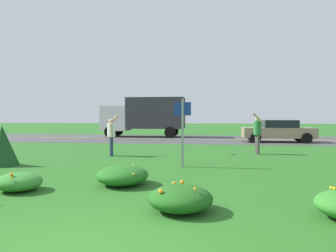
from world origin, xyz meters
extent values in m
plane|color=#26601E|center=(0.00, 9.86, 0.00)|extent=(120.00, 120.00, 0.00)
cube|color=#424244|center=(0.00, 19.72, 0.00)|extent=(120.00, 8.71, 0.01)
cube|color=yellow|center=(0.00, 19.72, 0.01)|extent=(120.00, 0.16, 0.00)
ellipsoid|color=#1E5619|center=(1.10, 2.08, 0.23)|extent=(1.17, 1.12, 0.47)
sphere|color=orange|center=(1.37, 1.82, 0.47)|extent=(0.05, 0.05, 0.05)
sphere|color=orange|center=(0.79, 1.78, 0.43)|extent=(0.08, 0.08, 0.08)
sphere|color=orange|center=(0.94, 2.51, 0.41)|extent=(0.07, 0.07, 0.07)
sphere|color=orange|center=(1.09, 2.59, 0.42)|extent=(0.08, 0.08, 0.08)
sphere|color=yellow|center=(3.79, 2.46, 0.42)|extent=(0.06, 0.06, 0.06)
sphere|color=yellow|center=(3.69, 2.06, 0.50)|extent=(0.05, 0.05, 0.05)
ellipsoid|color=#337F2D|center=(-2.69, 3.12, 0.21)|extent=(1.05, 0.97, 0.42)
sphere|color=orange|center=(-2.77, 2.91, 0.32)|extent=(0.07, 0.07, 0.07)
sphere|color=orange|center=(-2.44, 3.18, 0.31)|extent=(0.07, 0.07, 0.07)
sphere|color=orange|center=(-2.59, 2.71, 0.38)|extent=(0.05, 0.05, 0.05)
sphere|color=orange|center=(-2.69, 2.86, 0.43)|extent=(0.07, 0.07, 0.07)
sphere|color=orange|center=(-2.63, 2.85, 0.26)|extent=(0.08, 0.08, 0.08)
ellipsoid|color=#23661E|center=(-0.52, 4.03, 0.24)|extent=(1.28, 1.34, 0.48)
sphere|color=yellow|center=(-0.44, 3.58, 0.36)|extent=(0.09, 0.09, 0.09)
sphere|color=yellow|center=(-0.36, 4.48, 0.40)|extent=(0.09, 0.09, 0.09)
sphere|color=yellow|center=(-0.13, 3.59, 0.36)|extent=(0.05, 0.05, 0.05)
sphere|color=yellow|center=(-0.66, 3.84, 0.31)|extent=(0.06, 0.06, 0.06)
cube|color=#93969B|center=(0.73, 6.98, 1.15)|extent=(0.07, 0.10, 2.30)
cube|color=navy|center=(0.73, 6.95, 1.95)|extent=(0.56, 0.03, 0.44)
cone|color=#19471E|center=(-5.43, 6.40, 0.69)|extent=(1.09, 1.09, 1.38)
cylinder|color=silver|center=(-2.53, 9.46, 1.10)|extent=(0.34, 0.34, 0.58)
sphere|color=tan|center=(-2.53, 9.46, 1.49)|extent=(0.21, 0.21, 0.21)
cylinder|color=navy|center=(-2.55, 9.54, 0.41)|extent=(0.14, 0.14, 0.81)
cylinder|color=navy|center=(-2.51, 9.37, 0.41)|extent=(0.14, 0.14, 0.81)
cylinder|color=tan|center=(-2.50, 9.67, 1.55)|extent=(0.44, 0.19, 0.46)
cylinder|color=tan|center=(-2.47, 9.27, 1.08)|extent=(0.13, 0.11, 0.55)
cylinder|color=#287038|center=(3.77, 10.91, 1.17)|extent=(0.34, 0.34, 0.61)
sphere|color=tan|center=(3.77, 10.91, 1.58)|extent=(0.21, 0.21, 0.21)
cylinder|color=#4C4742|center=(3.79, 10.83, 0.43)|extent=(0.14, 0.14, 0.86)
cylinder|color=#4C4742|center=(3.75, 11.00, 0.43)|extent=(0.14, 0.14, 0.86)
cylinder|color=tan|center=(3.74, 10.70, 1.64)|extent=(0.48, 0.19, 0.47)
cylinder|color=tan|center=(3.70, 11.10, 1.15)|extent=(0.13, 0.11, 0.58)
cylinder|color=#ADD6E5|center=(1.18, 10.65, 1.22)|extent=(0.26, 0.26, 0.08)
torus|color=#ADD6E5|center=(1.18, 10.65, 1.21)|extent=(0.26, 0.26, 0.08)
cube|color=#937F60|center=(6.11, 17.76, 0.62)|extent=(4.50, 1.82, 0.66)
cube|color=black|center=(6.21, 17.76, 1.19)|extent=(2.10, 1.64, 0.52)
cylinder|color=black|center=(4.56, 16.87, 0.33)|extent=(0.66, 0.22, 0.66)
cylinder|color=black|center=(4.56, 18.65, 0.33)|extent=(0.66, 0.22, 0.66)
cylinder|color=black|center=(7.66, 16.87, 0.33)|extent=(0.66, 0.22, 0.66)
cylinder|color=black|center=(7.66, 18.65, 0.33)|extent=(0.66, 0.22, 0.66)
cube|color=silver|center=(-6.01, 21.68, 1.52)|extent=(2.10, 2.30, 2.00)
cube|color=#333338|center=(-2.66, 21.68, 1.95)|extent=(4.60, 2.30, 2.50)
cylinder|color=black|center=(-6.21, 20.58, 0.44)|extent=(0.88, 0.26, 0.88)
cylinder|color=black|center=(-6.21, 22.78, 0.44)|extent=(0.88, 0.26, 0.88)
cylinder|color=black|center=(-1.37, 20.58, 0.44)|extent=(0.88, 0.26, 0.88)
cylinder|color=black|center=(-1.37, 22.78, 0.44)|extent=(0.88, 0.26, 0.88)
camera|label=1|loc=(1.60, -3.43, 1.71)|focal=33.34mm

